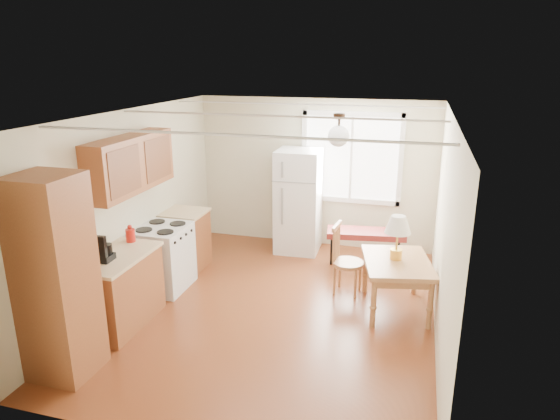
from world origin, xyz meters
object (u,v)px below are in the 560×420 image
at_px(bench, 366,234).
at_px(chair, 342,254).
at_px(dining_table, 397,268).
at_px(refrigerator, 298,201).

bearing_deg(bench, chair, -109.47).
height_order(dining_table, chair, chair).
height_order(bench, chair, chair).
relative_size(refrigerator, dining_table, 1.40).
bearing_deg(refrigerator, bench, -17.22).
relative_size(refrigerator, chair, 1.76).
bearing_deg(dining_table, bench, 99.45).
height_order(bench, dining_table, dining_table).
xyz_separation_m(dining_table, chair, (-0.75, 0.30, -0.02)).
relative_size(bench, dining_table, 1.02).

